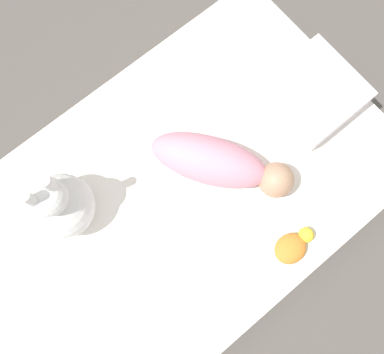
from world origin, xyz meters
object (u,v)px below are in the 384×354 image
(swaddled_baby, at_px, (219,163))
(bunny_plush, at_px, (60,205))
(pillow, at_px, (314,93))
(turtle_plush, at_px, (293,246))

(swaddled_baby, height_order, bunny_plush, bunny_plush)
(pillow, xyz_separation_m, bunny_plush, (-0.94, 0.22, 0.08))
(swaddled_baby, xyz_separation_m, pillow, (0.44, -0.01, -0.03))
(swaddled_baby, relative_size, turtle_plush, 3.04)
(bunny_plush, height_order, turtle_plush, bunny_plush)
(swaddled_baby, height_order, turtle_plush, swaddled_baby)
(swaddled_baby, bearing_deg, pillow, 54.29)
(turtle_plush, bearing_deg, swaddled_baby, 92.79)
(pillow, height_order, bunny_plush, bunny_plush)
(swaddled_baby, distance_m, turtle_plush, 0.37)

